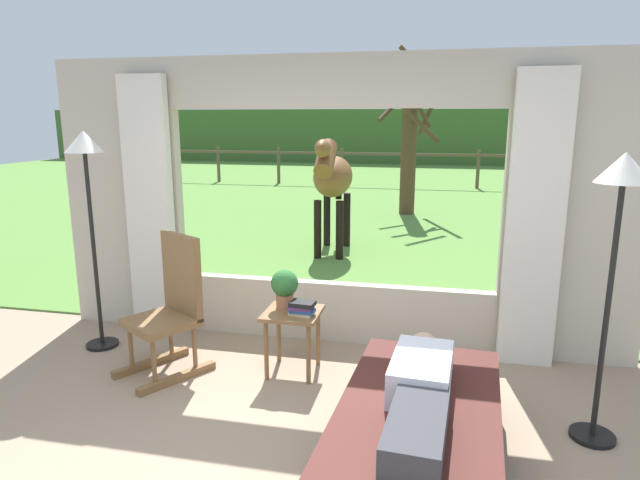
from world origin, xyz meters
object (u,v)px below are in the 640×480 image
Objects in this scene: rocking_chair at (172,306)px; recliner_sofa at (418,434)px; side_table at (293,322)px; pasture_tree at (410,138)px; floor_lamp_left at (87,175)px; reclining_person at (420,391)px; potted_plant at (285,286)px; floor_lamp_right at (619,212)px; horse at (332,178)px; book_stack at (302,308)px.

recliner_sofa is at bearing 7.88° from rocking_chair.
recliner_sofa is at bearing -45.13° from side_table.
pasture_tree is (0.45, 7.68, 1.18)m from side_table.
pasture_tree reaches higher than recliner_sofa.
recliner_sofa is 0.92× the size of floor_lamp_left.
floor_lamp_left reaches higher than recliner_sofa.
reclining_person is 1.62m from potted_plant.
potted_plant is 0.17× the size of floor_lamp_left.
floor_lamp_left is 1.05× the size of floor_lamp_right.
side_table is (-1.04, 1.10, -0.10)m from reclining_person.
side_table is 0.27× the size of floor_lamp_left.
floor_lamp_right is (2.13, -0.50, 1.05)m from side_table.
reclining_person is 2.76× the size of side_table.
reclining_person is at bearing 104.15° from horse.
floor_lamp_right is (1.09, 0.60, 0.96)m from reclining_person.
reclining_person is 0.79× the size of horse.
floor_lamp_left reaches higher than book_stack.
recliner_sofa is 3.38× the size of side_table.
book_stack is (0.17, -0.12, -0.12)m from potted_plant.
side_table is 0.29× the size of horse.
book_stack is at bearing 95.37° from horse.
potted_plant is at bearing 165.90° from floor_lamp_right.
floor_lamp_left reaches higher than horse.
recliner_sofa is at bearing -22.27° from floor_lamp_left.
pasture_tree is at bearing 86.03° from potted_plant.
side_table is 0.15× the size of pasture_tree.
pasture_tree is (0.90, 3.76, 0.45)m from horse.
floor_lamp_right reaches higher than side_table.
floor_lamp_left is (-1.83, 0.13, 1.12)m from side_table.
floor_lamp_left is 0.57× the size of pasture_tree.
floor_lamp_right reaches higher than book_stack.
book_stack is 0.11× the size of floor_lamp_right.
side_table is at bearing 138.84° from recliner_sofa.
potted_plant is at bearing 139.36° from recliner_sofa.
recliner_sofa is 1.41m from book_stack.
book_stack reaches higher than side_table.
horse reaches higher than book_stack.
floor_lamp_right is at bearing 30.68° from recliner_sofa.
reclining_person reaches higher than side_table.
book_stack is at bearing 137.92° from recliner_sofa.
reclining_person is 6.88× the size of book_stack.
horse is (-1.49, 4.97, 0.94)m from recliner_sofa.
floor_lamp_left reaches higher than side_table.
horse reaches higher than reclining_person.
horse reaches higher than rocking_chair.
potted_plant is 0.25m from book_stack.
horse is 3.90m from pasture_tree.
horse is at bearing 97.80° from book_stack.
potted_plant is 0.17× the size of floor_lamp_right.
book_stack is 0.11× the size of floor_lamp_left.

